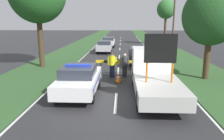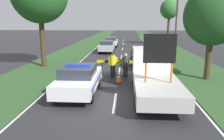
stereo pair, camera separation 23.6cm
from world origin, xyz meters
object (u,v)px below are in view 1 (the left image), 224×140
(traffic_cone_centre_front, at_px, (118,78))
(roadside_tree_near_left, at_px, (166,10))
(pedestrian_civilian, at_px, (125,63))
(roadside_tree_near_right, at_px, (211,16))
(police_car, at_px, (79,79))
(traffic_cone_near_truck, at_px, (82,69))
(queued_car_sedan_black, at_px, (139,55))
(road_barrier, at_px, (120,63))
(queued_car_van_white, at_px, (108,41))
(traffic_cone_near_police, at_px, (86,74))
(queued_car_sedan_silver, at_px, (105,46))
(police_officer, at_px, (112,63))
(work_truck, at_px, (154,73))
(traffic_cone_behind_barrier, at_px, (141,69))
(utility_pole, at_px, (174,15))

(traffic_cone_centre_front, height_order, roadside_tree_near_left, roadside_tree_near_left)
(pedestrian_civilian, distance_m, roadside_tree_near_right, 6.17)
(police_car, distance_m, pedestrian_civilian, 4.50)
(traffic_cone_near_truck, xyz_separation_m, queued_car_sedan_black, (4.54, 3.86, 0.50))
(road_barrier, bearing_deg, queued_car_van_white, 98.36)
(traffic_cone_near_police, height_order, queued_car_sedan_silver, queued_car_sedan_silver)
(police_officer, height_order, roadside_tree_near_left, roadside_tree_near_left)
(police_car, bearing_deg, work_truck, 2.07)
(queued_car_sedan_silver, xyz_separation_m, roadside_tree_near_right, (7.63, -12.32, 3.29))
(queued_car_sedan_silver, bearing_deg, road_barrier, 99.98)
(work_truck, relative_size, police_officer, 3.55)
(traffic_cone_near_truck, height_order, queued_car_sedan_black, queued_car_sedan_black)
(police_officer, bearing_deg, queued_car_sedan_silver, -60.76)
(traffic_cone_near_truck, distance_m, traffic_cone_behind_barrier, 4.34)
(road_barrier, height_order, traffic_cone_behind_barrier, road_barrier)
(traffic_cone_near_police, distance_m, queued_car_sedan_silver, 12.65)
(queued_car_sedan_silver, bearing_deg, pedestrian_civilian, 101.09)
(traffic_cone_near_truck, height_order, traffic_cone_behind_barrier, traffic_cone_behind_barrier)
(police_car, height_order, traffic_cone_near_truck, police_car)
(work_truck, distance_m, roadside_tree_near_left, 24.86)
(road_barrier, distance_m, utility_pole, 13.55)
(traffic_cone_near_truck, bearing_deg, police_car, -81.46)
(traffic_cone_near_truck, relative_size, queued_car_sedan_black, 0.11)
(traffic_cone_behind_barrier, xyz_separation_m, queued_car_sedan_black, (0.21, 4.20, 0.41))
(road_barrier, bearing_deg, police_officer, -127.56)
(police_officer, bearing_deg, roadside_tree_near_right, -159.34)
(police_officer, relative_size, traffic_cone_near_police, 2.40)
(road_barrier, height_order, pedestrian_civilian, pedestrian_civilian)
(police_car, height_order, pedestrian_civilian, police_car)
(work_truck, height_order, traffic_cone_near_police, work_truck)
(police_officer, xyz_separation_m, traffic_cone_centre_front, (0.45, -1.25, -0.71))
(queued_car_van_white, bearing_deg, utility_pole, 143.44)
(traffic_cone_near_police, xyz_separation_m, traffic_cone_behind_barrier, (3.76, 1.54, -0.01))
(pedestrian_civilian, relative_size, queued_car_sedan_black, 0.34)
(work_truck, relative_size, queued_car_sedan_silver, 1.39)
(queued_car_sedan_black, height_order, roadside_tree_near_left, roadside_tree_near_left)
(work_truck, bearing_deg, pedestrian_civilian, -67.45)
(utility_pole, bearing_deg, traffic_cone_near_truck, -129.80)
(queued_car_sedan_silver, distance_m, roadside_tree_near_left, 13.31)
(police_car, relative_size, traffic_cone_near_truck, 8.99)
(traffic_cone_centre_front, height_order, queued_car_van_white, queued_car_van_white)
(utility_pole, bearing_deg, work_truck, -105.98)
(traffic_cone_behind_barrier, bearing_deg, traffic_cone_near_truck, 175.42)
(police_car, distance_m, traffic_cone_near_police, 3.00)
(traffic_cone_near_truck, relative_size, queued_car_van_white, 0.11)
(queued_car_van_white, distance_m, roadside_tree_near_left, 10.32)
(police_officer, xyz_separation_m, queued_car_van_white, (-1.36, 18.19, -0.25))
(pedestrian_civilian, xyz_separation_m, traffic_cone_behind_barrier, (1.17, 0.73, -0.60))
(queued_car_sedan_silver, height_order, roadside_tree_near_right, roadside_tree_near_right)
(police_car, distance_m, queued_car_sedan_silver, 15.61)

